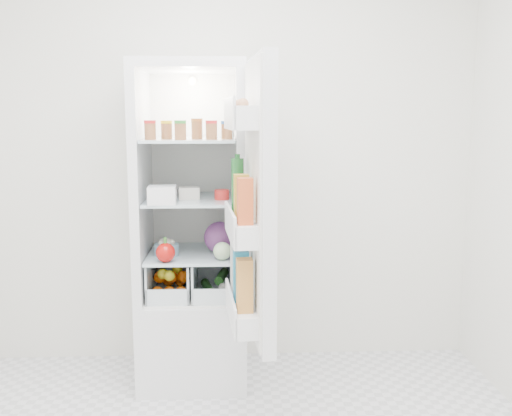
{
  "coord_description": "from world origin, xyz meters",
  "views": [
    {
      "loc": [
        0.02,
        -1.97,
        1.5
      ],
      "look_at": [
        0.15,
        0.95,
        1.04
      ],
      "focal_mm": 40.0,
      "sensor_mm": 36.0,
      "label": 1
    }
  ],
  "objects_px": {
    "refrigerator": "(193,264)",
    "fridge_door": "(254,208)",
    "red_cabbage": "(220,237)",
    "mushroom_bowl": "(167,250)"
  },
  "relations": [
    {
      "from": "refrigerator",
      "to": "fridge_door",
      "type": "bearing_deg",
      "value": -62.89
    },
    {
      "from": "red_cabbage",
      "to": "mushroom_bowl",
      "type": "distance_m",
      "value": 0.3
    },
    {
      "from": "refrigerator",
      "to": "mushroom_bowl",
      "type": "distance_m",
      "value": 0.22
    },
    {
      "from": "red_cabbage",
      "to": "fridge_door",
      "type": "bearing_deg",
      "value": -73.03
    },
    {
      "from": "mushroom_bowl",
      "to": "fridge_door",
      "type": "relative_size",
      "value": 0.1
    },
    {
      "from": "refrigerator",
      "to": "fridge_door",
      "type": "distance_m",
      "value": 0.83
    },
    {
      "from": "red_cabbage",
      "to": "fridge_door",
      "type": "xyz_separation_m",
      "value": [
        0.17,
        -0.56,
        0.26
      ]
    },
    {
      "from": "mushroom_bowl",
      "to": "red_cabbage",
      "type": "bearing_deg",
      "value": 10.04
    },
    {
      "from": "red_cabbage",
      "to": "refrigerator",
      "type": "bearing_deg",
      "value": 153.87
    },
    {
      "from": "mushroom_bowl",
      "to": "refrigerator",
      "type": "bearing_deg",
      "value": 42.76
    }
  ]
}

